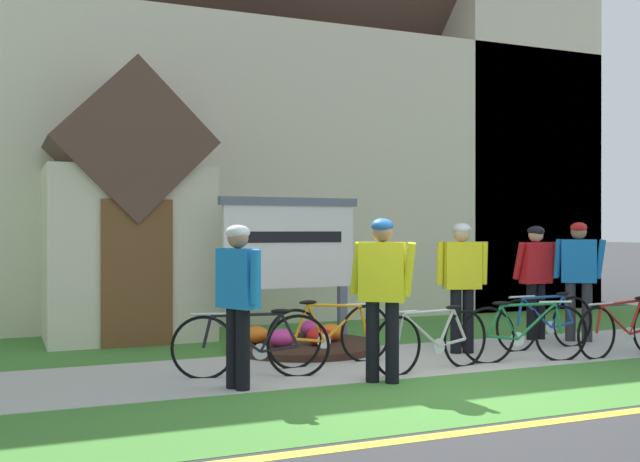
{
  "coord_description": "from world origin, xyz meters",
  "views": [
    {
      "loc": [
        -4.25,
        -6.65,
        1.67
      ],
      "look_at": [
        0.14,
        3.59,
        1.65
      ],
      "focal_mm": 42.14,
      "sensor_mm": 36.0,
      "label": 1
    }
  ],
  "objects_px": {
    "church_sign": "(290,248)",
    "cyclist_in_green_jersey": "(536,273)",
    "cyclist_in_yellow_jersey": "(382,285)",
    "cyclist_in_red_jersey": "(579,271)",
    "roadside_conifer": "(442,109)",
    "bicycle_white": "(252,345)",
    "bicycle_green": "(624,328)",
    "cyclist_in_orange_jersey": "(462,276)",
    "bicycle_black": "(433,340)",
    "bicycle_silver": "(331,334)",
    "cyclist_in_blue_jersey": "(238,293)",
    "bicycle_yellow": "(524,333)",
    "bicycle_orange": "(546,322)"
  },
  "relations": [
    {
      "from": "church_sign",
      "to": "cyclist_in_green_jersey",
      "type": "xyz_separation_m",
      "value": [
        3.58,
        -1.05,
        -0.39
      ]
    },
    {
      "from": "church_sign",
      "to": "cyclist_in_green_jersey",
      "type": "bearing_deg",
      "value": -16.39
    },
    {
      "from": "church_sign",
      "to": "bicycle_black",
      "type": "distance_m",
      "value": 2.9
    },
    {
      "from": "bicycle_orange",
      "to": "cyclist_in_red_jersey",
      "type": "distance_m",
      "value": 1.19
    },
    {
      "from": "cyclist_in_blue_jersey",
      "to": "roadside_conifer",
      "type": "relative_size",
      "value": 0.22
    },
    {
      "from": "bicycle_silver",
      "to": "cyclist_in_yellow_jersey",
      "type": "distance_m",
      "value": 1.39
    },
    {
      "from": "cyclist_in_green_jersey",
      "to": "cyclist_in_blue_jersey",
      "type": "height_order",
      "value": "cyclist_in_green_jersey"
    },
    {
      "from": "bicycle_orange",
      "to": "cyclist_in_blue_jersey",
      "type": "bearing_deg",
      "value": -169.7
    },
    {
      "from": "cyclist_in_orange_jersey",
      "to": "bicycle_green",
      "type": "bearing_deg",
      "value": -27.95
    },
    {
      "from": "bicycle_silver",
      "to": "bicycle_orange",
      "type": "xyz_separation_m",
      "value": [
        3.25,
        -0.08,
        -0.0
      ]
    },
    {
      "from": "bicycle_silver",
      "to": "cyclist_in_red_jersey",
      "type": "distance_m",
      "value": 4.23
    },
    {
      "from": "bicycle_silver",
      "to": "cyclist_in_red_jersey",
      "type": "height_order",
      "value": "cyclist_in_red_jersey"
    },
    {
      "from": "bicycle_green",
      "to": "cyclist_in_yellow_jersey",
      "type": "relative_size",
      "value": 0.97
    },
    {
      "from": "bicycle_white",
      "to": "bicycle_orange",
      "type": "relative_size",
      "value": 0.99
    },
    {
      "from": "church_sign",
      "to": "bicycle_green",
      "type": "height_order",
      "value": "church_sign"
    },
    {
      "from": "bicycle_orange",
      "to": "church_sign",
      "type": "bearing_deg",
      "value": 149.79
    },
    {
      "from": "cyclist_in_orange_jersey",
      "to": "church_sign",
      "type": "bearing_deg",
      "value": 137.55
    },
    {
      "from": "cyclist_in_yellow_jersey",
      "to": "cyclist_in_orange_jersey",
      "type": "relative_size",
      "value": 1.02
    },
    {
      "from": "bicycle_black",
      "to": "cyclist_in_yellow_jersey",
      "type": "height_order",
      "value": "cyclist_in_yellow_jersey"
    },
    {
      "from": "cyclist_in_blue_jersey",
      "to": "bicycle_green",
      "type": "bearing_deg",
      "value": 0.07
    },
    {
      "from": "bicycle_white",
      "to": "bicycle_green",
      "type": "height_order",
      "value": "bicycle_green"
    },
    {
      "from": "bicycle_green",
      "to": "cyclist_in_blue_jersey",
      "type": "bearing_deg",
      "value": -179.93
    },
    {
      "from": "bicycle_yellow",
      "to": "cyclist_in_green_jersey",
      "type": "distance_m",
      "value": 2.14
    },
    {
      "from": "bicycle_yellow",
      "to": "cyclist_in_blue_jersey",
      "type": "distance_m",
      "value": 3.84
    },
    {
      "from": "bicycle_white",
      "to": "bicycle_black",
      "type": "xyz_separation_m",
      "value": [
        2.08,
        -0.46,
        -0.01
      ]
    },
    {
      "from": "bicycle_white",
      "to": "cyclist_in_orange_jersey",
      "type": "height_order",
      "value": "cyclist_in_orange_jersey"
    },
    {
      "from": "bicycle_yellow",
      "to": "bicycle_black",
      "type": "xyz_separation_m",
      "value": [
        -1.37,
        -0.05,
        -0.01
      ]
    },
    {
      "from": "bicycle_white",
      "to": "cyclist_in_green_jersey",
      "type": "xyz_separation_m",
      "value": [
        4.85,
        1.07,
        0.64
      ]
    },
    {
      "from": "bicycle_orange",
      "to": "cyclist_in_blue_jersey",
      "type": "xyz_separation_m",
      "value": [
        -4.73,
        -0.86,
        0.63
      ]
    },
    {
      "from": "bicycle_orange",
      "to": "bicycle_black",
      "type": "height_order",
      "value": "bicycle_orange"
    },
    {
      "from": "cyclist_in_green_jersey",
      "to": "cyclist_in_blue_jersey",
      "type": "xyz_separation_m",
      "value": [
        -5.18,
        -1.63,
        -0.0
      ]
    },
    {
      "from": "church_sign",
      "to": "bicycle_silver",
      "type": "relative_size",
      "value": 1.24
    },
    {
      "from": "bicycle_orange",
      "to": "bicycle_green",
      "type": "xyz_separation_m",
      "value": [
        0.58,
        -0.85,
        -0.02
      ]
    },
    {
      "from": "cyclist_in_yellow_jersey",
      "to": "cyclist_in_red_jersey",
      "type": "bearing_deg",
      "value": 20.02
    },
    {
      "from": "bicycle_orange",
      "to": "cyclist_in_green_jersey",
      "type": "height_order",
      "value": "cyclist_in_green_jersey"
    },
    {
      "from": "cyclist_in_blue_jersey",
      "to": "church_sign",
      "type": "bearing_deg",
      "value": 59.08
    },
    {
      "from": "bicycle_silver",
      "to": "bicycle_yellow",
      "type": "xyz_separation_m",
      "value": [
        2.31,
        -0.8,
        -0.0
      ]
    },
    {
      "from": "cyclist_in_green_jersey",
      "to": "church_sign",
      "type": "bearing_deg",
      "value": 163.61
    },
    {
      "from": "bicycle_black",
      "to": "cyclist_in_orange_jersey",
      "type": "xyz_separation_m",
      "value": [
        1.02,
        0.91,
        0.68
      ]
    },
    {
      "from": "bicycle_silver",
      "to": "cyclist_in_red_jersey",
      "type": "xyz_separation_m",
      "value": [
        4.16,
        0.28,
        0.68
      ]
    },
    {
      "from": "bicycle_silver",
      "to": "cyclist_in_green_jersey",
      "type": "distance_m",
      "value": 3.82
    },
    {
      "from": "bicycle_silver",
      "to": "roadside_conifer",
      "type": "distance_m",
      "value": 12.63
    },
    {
      "from": "cyclist_in_green_jersey",
      "to": "cyclist_in_orange_jersey",
      "type": "bearing_deg",
      "value": -160.28
    },
    {
      "from": "bicycle_white",
      "to": "roadside_conifer",
      "type": "height_order",
      "value": "roadside_conifer"
    },
    {
      "from": "cyclist_in_red_jersey",
      "to": "roadside_conifer",
      "type": "relative_size",
      "value": 0.23
    },
    {
      "from": "bicycle_silver",
      "to": "bicycle_black",
      "type": "height_order",
      "value": "bicycle_silver"
    },
    {
      "from": "church_sign",
      "to": "cyclist_in_yellow_jersey",
      "type": "relative_size",
      "value": 1.2
    },
    {
      "from": "bicycle_orange",
      "to": "cyclist_in_yellow_jersey",
      "type": "xyz_separation_m",
      "value": [
        -3.18,
        -1.13,
        0.69
      ]
    },
    {
      "from": "church_sign",
      "to": "cyclist_in_orange_jersey",
      "type": "distance_m",
      "value": 2.51
    },
    {
      "from": "cyclist_in_yellow_jersey",
      "to": "church_sign",
      "type": "bearing_deg",
      "value": 88.98
    }
  ]
}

